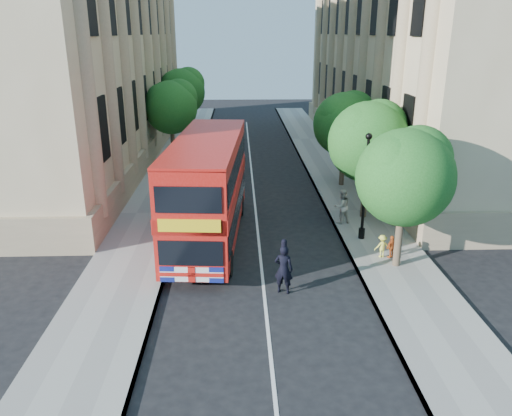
{
  "coord_description": "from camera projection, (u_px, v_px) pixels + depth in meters",
  "views": [
    {
      "loc": [
        -0.93,
        -16.21,
        9.59
      ],
      "look_at": [
        -0.19,
        4.4,
        2.3
      ],
      "focal_mm": 35.0,
      "sensor_mm": 36.0,
      "label": 1
    }
  ],
  "objects": [
    {
      "name": "tree_left_far",
      "position": [
        171.0,
        104.0,
        37.58
      ],
      "size": [
        4.0,
        4.0,
        6.3
      ],
      "color": "#473828",
      "rests_on": "ground"
    },
    {
      "name": "double_decker_bus",
      "position": [
        208.0,
        187.0,
        23.44
      ],
      "size": [
        3.58,
        10.81,
        4.91
      ],
      "rotation": [
        0.0,
        0.0,
        -0.07
      ],
      "color": "#B4130C",
      "rests_on": "ground"
    },
    {
      "name": "tree_right_mid",
      "position": [
        369.0,
        138.0,
        25.73
      ],
      "size": [
        4.2,
        4.2,
        6.37
      ],
      "color": "#473828",
      "rests_on": "ground"
    },
    {
      "name": "pavement_right",
      "position": [
        358.0,
        211.0,
        28.1
      ],
      "size": [
        3.5,
        80.0,
        0.12
      ],
      "primitive_type": "cube",
      "color": "gray",
      "rests_on": "ground"
    },
    {
      "name": "lamp_post",
      "position": [
        365.0,
        191.0,
        23.49
      ],
      "size": [
        0.32,
        0.32,
        5.16
      ],
      "color": "black",
      "rests_on": "pavement_right"
    },
    {
      "name": "tree_right_far",
      "position": [
        345.0,
        121.0,
        31.43
      ],
      "size": [
        4.0,
        4.0,
        6.15
      ],
      "color": "#473828",
      "rests_on": "ground"
    },
    {
      "name": "tree_left_back",
      "position": [
        182.0,
        89.0,
        45.03
      ],
      "size": [
        4.2,
        4.2,
        6.65
      ],
      "color": "#473828",
      "rests_on": "ground"
    },
    {
      "name": "child_b",
      "position": [
        382.0,
        246.0,
        22.08
      ],
      "size": [
        0.73,
        0.48,
        1.05
      ],
      "primitive_type": "imported",
      "rotation": [
        0.0,
        0.0,
        3.29
      ],
      "color": "#E9E94F",
      "rests_on": "pavement_right"
    },
    {
      "name": "box_van",
      "position": [
        209.0,
        161.0,
        33.25
      ],
      "size": [
        2.26,
        5.28,
        2.99
      ],
      "rotation": [
        0.0,
        0.0,
        -0.02
      ],
      "color": "black",
      "rests_on": "ground"
    },
    {
      "name": "child_a",
      "position": [
        392.0,
        247.0,
        22.01
      ],
      "size": [
        0.65,
        0.55,
        1.05
      ],
      "primitive_type": "imported",
      "rotation": [
        0.0,
        0.0,
        3.72
      ],
      "color": "#D25F25",
      "rests_on": "pavement_right"
    },
    {
      "name": "woman_pedestrian",
      "position": [
        342.0,
        206.0,
        25.89
      ],
      "size": [
        1.09,
        0.98,
        1.84
      ],
      "primitive_type": "imported",
      "rotation": [
        0.0,
        0.0,
        3.51
      ],
      "color": "beige",
      "rests_on": "pavement_right"
    },
    {
      "name": "tree_right_near",
      "position": [
        406.0,
        172.0,
        20.14
      ],
      "size": [
        4.0,
        4.0,
        6.08
      ],
      "color": "#473828",
      "rests_on": "ground"
    },
    {
      "name": "pavement_left",
      "position": [
        153.0,
        214.0,
        27.71
      ],
      "size": [
        3.5,
        80.0,
        0.12
      ],
      "primitive_type": "cube",
      "color": "gray",
      "rests_on": "ground"
    },
    {
      "name": "police_constable",
      "position": [
        284.0,
        269.0,
        19.14
      ],
      "size": [
        0.83,
        0.66,
        1.99
      ],
      "primitive_type": "imported",
      "rotation": [
        0.0,
        0.0,
        2.85
      ],
      "color": "black",
      "rests_on": "ground"
    },
    {
      "name": "ground",
      "position": [
        265.0,
        306.0,
        18.5
      ],
      "size": [
        120.0,
        120.0,
        0.0
      ],
      "primitive_type": "plane",
      "color": "black",
      "rests_on": "ground"
    },
    {
      "name": "building_right",
      "position": [
        427.0,
        40.0,
        38.58
      ],
      "size": [
        12.0,
        38.0,
        18.0
      ],
      "primitive_type": "cube",
      "color": "tan",
      "rests_on": "ground"
    },
    {
      "name": "building_left",
      "position": [
        67.0,
        40.0,
        37.65
      ],
      "size": [
        12.0,
        38.0,
        18.0
      ],
      "primitive_type": "cube",
      "color": "tan",
      "rests_on": "ground"
    }
  ]
}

